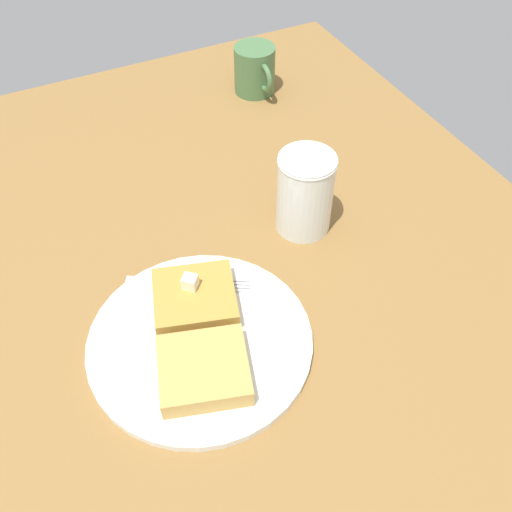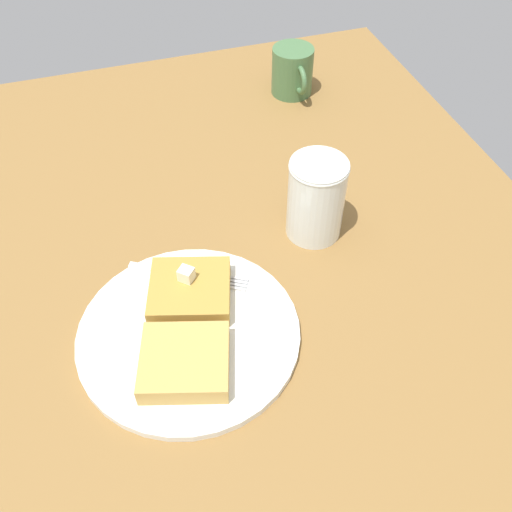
# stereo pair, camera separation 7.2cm
# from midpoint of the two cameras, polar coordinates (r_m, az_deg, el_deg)

# --- Properties ---
(table_surface) EXTENTS (1.15, 1.15, 0.02)m
(table_surface) POSITION_cam_midpoint_polar(r_m,az_deg,el_deg) (0.76, -12.95, -5.07)
(table_surface) COLOR olive
(table_surface) RESTS_ON ground
(plate) EXTENTS (0.27, 0.27, 0.01)m
(plate) POSITION_cam_midpoint_polar(r_m,az_deg,el_deg) (0.69, -8.60, -8.60)
(plate) COLOR white
(plate) RESTS_ON table_surface
(toast_slice_left) EXTENTS (0.12, 0.12, 0.03)m
(toast_slice_left) POSITION_cam_midpoint_polar(r_m,az_deg,el_deg) (0.71, -9.04, -4.41)
(toast_slice_left) COLOR #B18637
(toast_slice_left) RESTS_ON plate
(toast_slice_middle) EXTENTS (0.12, 0.12, 0.03)m
(toast_slice_middle) POSITION_cam_midpoint_polar(r_m,az_deg,el_deg) (0.65, -8.47, -11.39)
(toast_slice_middle) COLOR tan
(toast_slice_middle) RESTS_ON plate
(butter_pat_primary) EXTENTS (0.02, 0.02, 0.02)m
(butter_pat_primary) POSITION_cam_midpoint_polar(r_m,az_deg,el_deg) (0.70, -9.56, -2.76)
(butter_pat_primary) COLOR #F1E9C9
(butter_pat_primary) RESTS_ON toast_slice_left
(fork) EXTENTS (0.09, 0.15, 0.00)m
(fork) POSITION_cam_midpoint_polar(r_m,az_deg,el_deg) (0.74, -8.83, -2.86)
(fork) COLOR silver
(fork) RESTS_ON plate
(syrup_jar) EXTENTS (0.08, 0.08, 0.12)m
(syrup_jar) POSITION_cam_midpoint_polar(r_m,az_deg,el_deg) (0.78, 2.28, 5.95)
(syrup_jar) COLOR #38140A
(syrup_jar) RESTS_ON table_surface
(coffee_mug) EXTENTS (0.10, 0.07, 0.09)m
(coffee_mug) POSITION_cam_midpoint_polar(r_m,az_deg,el_deg) (1.08, -2.09, 18.03)
(coffee_mug) COLOR #476F43
(coffee_mug) RESTS_ON table_surface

